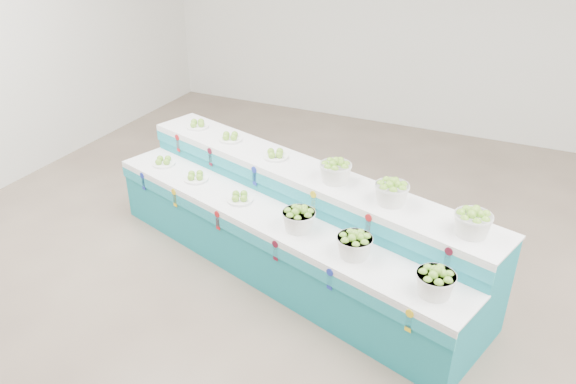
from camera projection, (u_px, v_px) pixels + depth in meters
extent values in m
plane|color=brown|center=(341.00, 318.00, 5.18)|extent=(10.00, 10.00, 0.00)
plane|color=silver|center=(465.00, 6.00, 8.21)|extent=(10.00, 0.00, 10.00)
cylinder|color=white|center=(163.00, 161.00, 6.39)|extent=(0.33, 0.33, 0.10)
cylinder|color=white|center=(196.00, 176.00, 6.05)|extent=(0.33, 0.33, 0.10)
cylinder|color=white|center=(240.00, 197.00, 5.64)|extent=(0.33, 0.33, 0.10)
cylinder|color=white|center=(197.00, 124.00, 6.59)|extent=(0.33, 0.33, 0.10)
cylinder|color=white|center=(230.00, 136.00, 6.25)|extent=(0.33, 0.33, 0.10)
cylinder|color=white|center=(275.00, 154.00, 5.84)|extent=(0.33, 0.33, 0.10)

